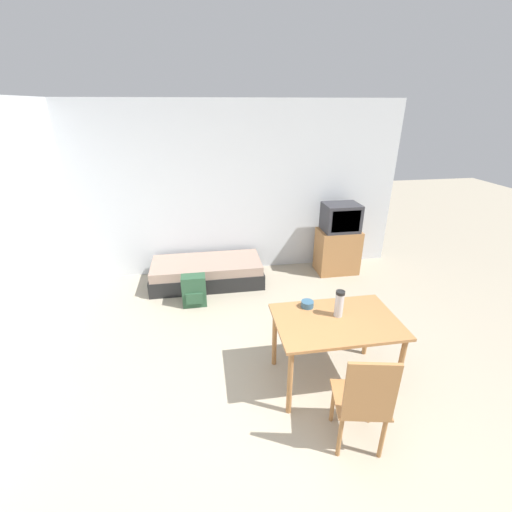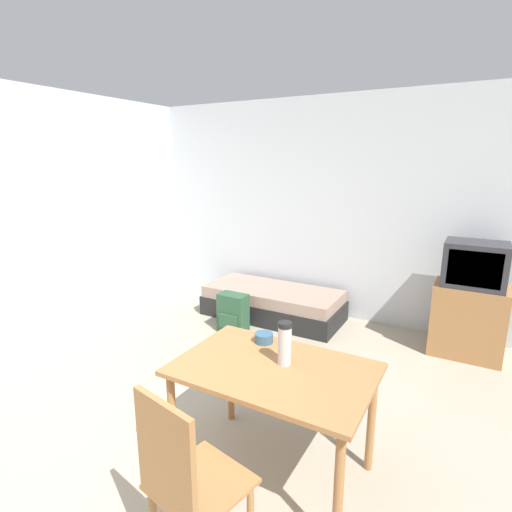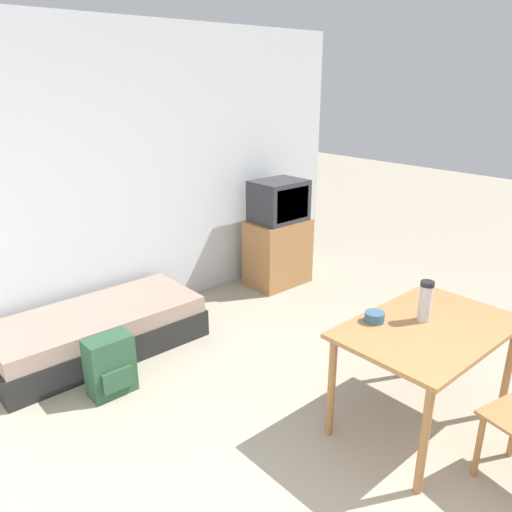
{
  "view_description": "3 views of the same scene",
  "coord_description": "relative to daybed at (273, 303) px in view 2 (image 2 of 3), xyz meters",
  "views": [
    {
      "loc": [
        -0.38,
        -1.76,
        2.62
      ],
      "look_at": [
        0.23,
        1.98,
        0.92
      ],
      "focal_mm": 24.0,
      "sensor_mm": 36.0,
      "label": 1
    },
    {
      "loc": [
        1.79,
        -1.14,
        1.94
      ],
      "look_at": [
        0.04,
        1.95,
        1.09
      ],
      "focal_mm": 28.0,
      "sensor_mm": 36.0,
      "label": 2
    },
    {
      "loc": [
        -1.86,
        -0.58,
        2.21
      ],
      "look_at": [
        0.34,
        1.91,
        1.02
      ],
      "focal_mm": 35.0,
      "sensor_mm": 36.0,
      "label": 3
    }
  ],
  "objects": [
    {
      "name": "wooden_chair",
      "position": [
        1.13,
        -3.09,
        0.35
      ],
      "size": [
        0.49,
        0.49,
        0.97
      ],
      "color": "#9E6B3D",
      "rests_on": "ground_plane"
    },
    {
      "name": "mate_bowl",
      "position": [
        0.98,
        -2.05,
        0.58
      ],
      "size": [
        0.13,
        0.13,
        0.06
      ],
      "color": "#335670",
      "rests_on": "dining_table"
    },
    {
      "name": "wall_left",
      "position": [
        -1.99,
        -1.32,
        1.16
      ],
      "size": [
        0.06,
        4.58,
        2.7
      ],
      "color": "silver",
      "rests_on": "ground_plane"
    },
    {
      "name": "wall_back",
      "position": [
        0.37,
        0.49,
        1.16
      ],
      "size": [
        5.67,
        0.06,
        2.7
      ],
      "color": "silver",
      "rests_on": "ground_plane"
    },
    {
      "name": "thermos_flask",
      "position": [
        1.23,
        -2.24,
        0.7
      ],
      "size": [
        0.09,
        0.09,
        0.27
      ],
      "color": "#B7B7BC",
      "rests_on": "dining_table"
    },
    {
      "name": "ground_plane",
      "position": [
        0.37,
        -3.11,
        -0.19
      ],
      "size": [
        20.0,
        20.0,
        0.0
      ],
      "primitive_type": "plane",
      "color": "#9E937F"
    },
    {
      "name": "backpack",
      "position": [
        -0.2,
        -0.62,
        0.04
      ],
      "size": [
        0.33,
        0.23,
        0.46
      ],
      "color": "#284C33",
      "rests_on": "ground_plane"
    },
    {
      "name": "tv",
      "position": [
        2.17,
        0.08,
        0.37
      ],
      "size": [
        0.67,
        0.45,
        1.18
      ],
      "color": "#9E6B3D",
      "rests_on": "ground_plane"
    },
    {
      "name": "dining_table",
      "position": [
        1.19,
        -2.31,
        0.46
      ],
      "size": [
        1.17,
        0.77,
        0.74
      ],
      "color": "#9E6B3D",
      "rests_on": "ground_plane"
    },
    {
      "name": "daybed",
      "position": [
        0.0,
        0.0,
        0.0
      ],
      "size": [
        1.73,
        0.77,
        0.38
      ],
      "color": "black",
      "rests_on": "ground_plane"
    }
  ]
}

